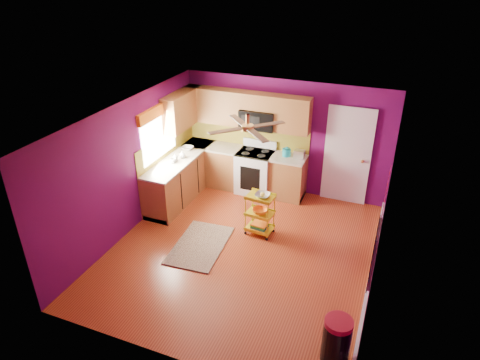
% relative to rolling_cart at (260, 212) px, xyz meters
% --- Properties ---
extents(ground, '(5.00, 5.00, 0.00)m').
position_rel_rolling_cart_xyz_m(ground, '(-0.11, -0.63, -0.46)').
color(ground, maroon).
rests_on(ground, ground).
extents(room_envelope, '(4.54, 5.04, 2.52)m').
position_rel_rolling_cart_xyz_m(room_envelope, '(-0.08, -0.63, 1.17)').
color(room_envelope, '#580A4B').
rests_on(room_envelope, ground).
extents(lower_cabinets, '(2.81, 2.31, 0.94)m').
position_rel_rolling_cart_xyz_m(lower_cabinets, '(-1.45, 1.19, -0.03)').
color(lower_cabinets, brown).
rests_on(lower_cabinets, ground).
extents(electric_range, '(0.76, 0.66, 1.13)m').
position_rel_rolling_cart_xyz_m(electric_range, '(-0.66, 1.54, 0.02)').
color(electric_range, white).
rests_on(electric_range, ground).
extents(upper_cabinetry, '(2.80, 2.30, 1.26)m').
position_rel_rolling_cart_xyz_m(upper_cabinetry, '(-1.35, 1.54, 1.34)').
color(upper_cabinetry, brown).
rests_on(upper_cabinetry, ground).
extents(left_window, '(0.08, 1.35, 1.08)m').
position_rel_rolling_cart_xyz_m(left_window, '(-2.32, 0.42, 1.27)').
color(left_window, white).
rests_on(left_window, ground).
extents(panel_door, '(0.95, 0.11, 2.15)m').
position_rel_rolling_cart_xyz_m(panel_door, '(1.25, 1.84, 0.56)').
color(panel_door, white).
rests_on(panel_door, ground).
extents(right_wall_art, '(0.04, 2.74, 1.04)m').
position_rel_rolling_cart_xyz_m(right_wall_art, '(2.12, -0.97, 0.98)').
color(right_wall_art, black).
rests_on(right_wall_art, ground).
extents(ceiling_fan, '(1.01, 1.01, 0.26)m').
position_rel_rolling_cart_xyz_m(ceiling_fan, '(-0.11, -0.43, 1.83)').
color(ceiling_fan, '#BF8C3F').
rests_on(ceiling_fan, ground).
extents(shag_rug, '(0.96, 1.47, 0.02)m').
position_rel_rolling_cart_xyz_m(shag_rug, '(-0.88, -0.78, -0.45)').
color(shag_rug, black).
rests_on(shag_rug, ground).
extents(rolling_cart, '(0.53, 0.41, 0.90)m').
position_rel_rolling_cart_xyz_m(rolling_cart, '(0.00, 0.00, 0.00)').
color(rolling_cart, gold).
rests_on(rolling_cart, ground).
extents(trash_can, '(0.41, 0.43, 0.70)m').
position_rel_rolling_cart_xyz_m(trash_can, '(1.86, -2.39, -0.11)').
color(trash_can, black).
rests_on(trash_can, ground).
extents(teal_kettle, '(0.18, 0.18, 0.21)m').
position_rel_rolling_cart_xyz_m(teal_kettle, '(0.02, 1.62, 0.56)').
color(teal_kettle, teal).
rests_on(teal_kettle, lower_cabinets).
extents(toaster, '(0.22, 0.15, 0.18)m').
position_rel_rolling_cart_xyz_m(toaster, '(0.29, 1.60, 0.57)').
color(toaster, beige).
rests_on(toaster, lower_cabinets).
extents(soap_bottle_a, '(0.08, 0.08, 0.17)m').
position_rel_rolling_cart_xyz_m(soap_bottle_a, '(-2.06, 0.53, 0.56)').
color(soap_bottle_a, '#EA3F72').
rests_on(soap_bottle_a, lower_cabinets).
extents(soap_bottle_b, '(0.13, 0.13, 0.17)m').
position_rel_rolling_cart_xyz_m(soap_bottle_b, '(-1.99, 0.71, 0.56)').
color(soap_bottle_b, white).
rests_on(soap_bottle_b, lower_cabinets).
extents(counter_dish, '(0.25, 0.25, 0.06)m').
position_rel_rolling_cart_xyz_m(counter_dish, '(-2.10, 1.15, 0.51)').
color(counter_dish, white).
rests_on(counter_dish, lower_cabinets).
extents(counter_cup, '(0.12, 0.12, 0.10)m').
position_rel_rolling_cart_xyz_m(counter_cup, '(-2.05, 0.43, 0.53)').
color(counter_cup, white).
rests_on(counter_cup, lower_cabinets).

